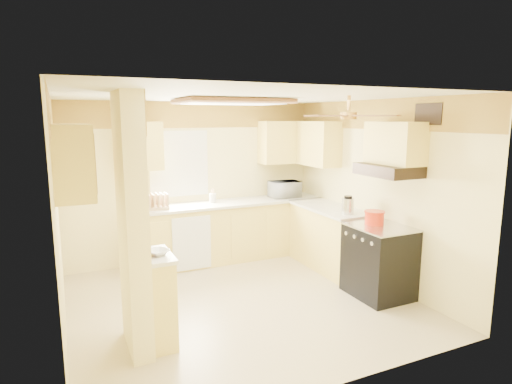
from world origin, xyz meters
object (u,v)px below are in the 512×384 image
dutch_oven (374,217)px  kettle (348,206)px  stove (379,261)px  bowl (158,252)px  microwave (285,189)px

dutch_oven → kettle: size_ratio=1.02×
stove → bowl: bearing=-179.3°
microwave → dutch_oven: (0.21, -2.01, -0.07)m
microwave → bowl: size_ratio=2.39×
stove → kettle: kettle is taller
stove → bowl: 2.84m
stove → bowl: bowl is taller
stove → bowl: size_ratio=4.45×
dutch_oven → microwave: bearing=96.0°
microwave → dutch_oven: 2.02m
stove → dutch_oven: dutch_oven is taller
microwave → dutch_oven: bearing=98.1°
microwave → kettle: size_ratio=1.93×
bowl → dutch_oven: size_ratio=0.79×
bowl → kettle: (2.77, 0.68, 0.09)m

